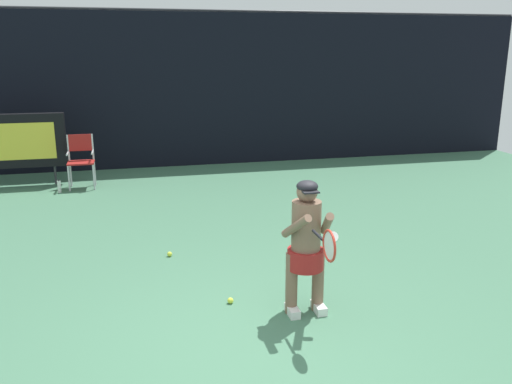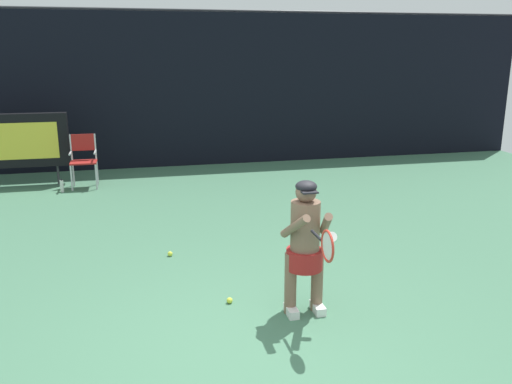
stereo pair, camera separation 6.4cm
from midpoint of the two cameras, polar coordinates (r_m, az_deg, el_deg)
ground at (r=5.22m, az=1.37°, el=-17.23°), size 18.00×22.00×0.03m
backdrop_screen at (r=13.04m, az=-8.32°, el=10.62°), size 18.00×0.12×3.66m
scoreboard at (r=12.07m, az=-24.34°, el=4.97°), size 2.20×0.21×1.50m
umpire_chair at (r=11.53m, az=-17.71°, el=3.52°), size 0.52×0.44×1.08m
water_bottle at (r=11.35m, az=-19.79°, el=0.60°), size 0.07×0.07×0.27m
tennis_player at (r=5.69m, az=5.58°, el=-5.38°), size 0.53×0.60×1.47m
tennis_racket at (r=5.07m, az=7.87°, el=-5.64°), size 0.03×0.60×0.31m
tennis_ball_loose at (r=6.16m, az=-2.52°, el=-11.44°), size 0.07×0.07×0.07m
tennis_ball_spare at (r=7.54m, az=-8.88°, el=-6.51°), size 0.07×0.07×0.07m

